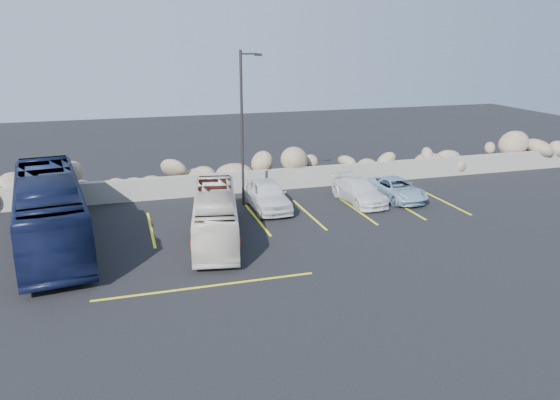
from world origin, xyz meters
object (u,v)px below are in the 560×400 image
object	(u,v)px
tour_coach	(50,211)
car_c	(359,191)
vintage_bus	(215,216)
car_d	(396,189)
lamppost	(243,125)
car_a	(267,195)

from	to	relation	value
tour_coach	car_c	size ratio (longest dim) A/B	2.56
vintage_bus	car_d	xyz separation A→B (m)	(10.64, 3.26, -0.49)
lamppost	car_d	xyz separation A→B (m)	(8.27, -1.34, -3.72)
car_a	car_c	distance (m)	5.06
tour_coach	vintage_bus	bearing A→B (deg)	-18.37
car_d	lamppost	bearing A→B (deg)	166.08
vintage_bus	car_a	size ratio (longest dim) A/B	1.73
lamppost	vintage_bus	bearing A→B (deg)	-117.30
vintage_bus	lamppost	bearing A→B (deg)	72.72
tour_coach	car_a	distance (m)	10.49
car_c	vintage_bus	bearing A→B (deg)	-161.91
tour_coach	car_d	bearing A→B (deg)	-1.08
vintage_bus	car_d	size ratio (longest dim) A/B	1.85
lamppost	tour_coach	xyz separation A→B (m)	(-9.21, -3.27, -2.77)
vintage_bus	car_a	bearing A→B (deg)	57.16
lamppost	car_d	world-z (taller)	lamppost
tour_coach	car_a	bearing A→B (deg)	5.29
lamppost	vintage_bus	xyz separation A→B (m)	(-2.37, -4.60, -3.22)
car_a	car_c	bearing A→B (deg)	-3.91
tour_coach	car_c	xyz separation A→B (m)	(15.26, 1.97, -0.90)
vintage_bus	tour_coach	size ratio (longest dim) A/B	0.70
vintage_bus	car_c	xyz separation A→B (m)	(8.41, 3.30, -0.45)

